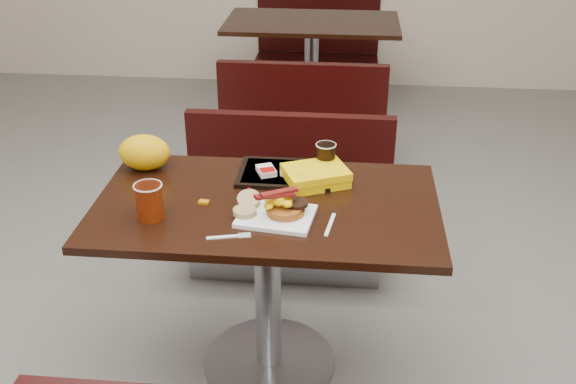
# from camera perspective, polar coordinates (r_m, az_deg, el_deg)

# --- Properties ---
(floor) EXTENTS (6.00, 7.00, 0.01)m
(floor) POSITION_cam_1_polar(r_m,az_deg,el_deg) (2.77, -1.60, -14.53)
(floor) COLOR slate
(floor) RESTS_ON ground
(table_near) EXTENTS (1.20, 0.70, 0.75)m
(table_near) POSITION_cam_1_polar(r_m,az_deg,el_deg) (2.54, -1.71, -8.29)
(table_near) COLOR black
(table_near) RESTS_ON floor
(bench_near_n) EXTENTS (1.00, 0.46, 0.72)m
(bench_near_n) POSITION_cam_1_polar(r_m,az_deg,el_deg) (3.13, -0.18, -0.91)
(bench_near_n) COLOR black
(bench_near_n) RESTS_ON floor
(table_far) EXTENTS (1.20, 0.70, 0.75)m
(table_far) POSITION_cam_1_polar(r_m,az_deg,el_deg) (4.87, 2.00, 10.12)
(table_far) COLOR black
(table_far) RESTS_ON floor
(bench_far_s) EXTENTS (1.00, 0.46, 0.72)m
(bench_far_s) POSITION_cam_1_polar(r_m,az_deg,el_deg) (4.22, 1.40, 7.00)
(bench_far_s) COLOR black
(bench_far_s) RESTS_ON floor
(bench_far_n) EXTENTS (1.00, 0.46, 0.72)m
(bench_far_n) POSITION_cam_1_polar(r_m,az_deg,el_deg) (5.54, 2.46, 12.20)
(bench_far_n) COLOR black
(bench_far_n) RESTS_ON floor
(platter) EXTENTS (0.27, 0.22, 0.01)m
(platter) POSITION_cam_1_polar(r_m,az_deg,el_deg) (2.23, -1.04, -2.08)
(platter) COLOR white
(platter) RESTS_ON table_near
(pancake_stack) EXTENTS (0.13, 0.13, 0.03)m
(pancake_stack) POSITION_cam_1_polar(r_m,az_deg,el_deg) (2.23, -0.19, -1.51)
(pancake_stack) COLOR #924318
(pancake_stack) RESTS_ON platter
(sausage_patty) EXTENTS (0.10, 0.10, 0.01)m
(sausage_patty) POSITION_cam_1_polar(r_m,az_deg,el_deg) (2.23, 0.75, -0.95)
(sausage_patty) COLOR black
(sausage_patty) RESTS_ON pancake_stack
(scrambled_eggs) EXTENTS (0.08, 0.07, 0.04)m
(scrambled_eggs) POSITION_cam_1_polar(r_m,az_deg,el_deg) (2.21, -0.84, -0.81)
(scrambled_eggs) COLOR yellow
(scrambled_eggs) RESTS_ON pancake_stack
(bacon_strips) EXTENTS (0.15, 0.13, 0.01)m
(bacon_strips) POSITION_cam_1_polar(r_m,az_deg,el_deg) (2.19, -1.14, -0.24)
(bacon_strips) COLOR #440409
(bacon_strips) RESTS_ON scrambled_eggs
(muffin_bottom) EXTENTS (0.09, 0.09, 0.02)m
(muffin_bottom) POSITION_cam_1_polar(r_m,az_deg,el_deg) (2.23, -3.72, -1.67)
(muffin_bottom) COLOR tan
(muffin_bottom) RESTS_ON platter
(muffin_top) EXTENTS (0.08, 0.08, 0.05)m
(muffin_top) POSITION_cam_1_polar(r_m,az_deg,el_deg) (2.28, -3.37, -0.63)
(muffin_top) COLOR tan
(muffin_top) RESTS_ON platter
(coffee_cup_near) EXTENTS (0.11, 0.11, 0.12)m
(coffee_cup_near) POSITION_cam_1_polar(r_m,az_deg,el_deg) (2.25, -11.75, -0.81)
(coffee_cup_near) COLOR #962105
(coffee_cup_near) RESTS_ON table_near
(fork) EXTENTS (0.14, 0.06, 0.00)m
(fork) POSITION_cam_1_polar(r_m,az_deg,el_deg) (2.14, -5.62, -3.85)
(fork) COLOR white
(fork) RESTS_ON table_near
(knife) EXTENTS (0.03, 0.15, 0.00)m
(knife) POSITION_cam_1_polar(r_m,az_deg,el_deg) (2.20, 3.61, -2.79)
(knife) COLOR white
(knife) RESTS_ON table_near
(condiment_syrup) EXTENTS (0.04, 0.03, 0.01)m
(condiment_syrup) POSITION_cam_1_polar(r_m,az_deg,el_deg) (2.34, -7.21, -0.86)
(condiment_syrup) COLOR #AE6507
(condiment_syrup) RESTS_ON table_near
(condiment_ketchup) EXTENTS (0.05, 0.04, 0.01)m
(condiment_ketchup) POSITION_cam_1_polar(r_m,az_deg,el_deg) (2.43, -3.03, 0.49)
(condiment_ketchup) COLOR #8C0504
(condiment_ketchup) RESTS_ON table_near
(tray) EXTENTS (0.35, 0.25, 0.02)m
(tray) POSITION_cam_1_polar(r_m,az_deg,el_deg) (2.51, -0.23, 1.58)
(tray) COLOR black
(tray) RESTS_ON table_near
(hashbrown_sleeve_left) EXTENTS (0.09, 0.10, 0.02)m
(hashbrown_sleeve_left) POSITION_cam_1_polar(r_m,az_deg,el_deg) (2.49, -1.88, 1.84)
(hashbrown_sleeve_left) COLOR silver
(hashbrown_sleeve_left) RESTS_ON tray
(hashbrown_sleeve_right) EXTENTS (0.09, 0.10, 0.02)m
(hashbrown_sleeve_right) POSITION_cam_1_polar(r_m,az_deg,el_deg) (2.48, 0.34, 1.77)
(hashbrown_sleeve_right) COLOR silver
(hashbrown_sleeve_right) RESTS_ON tray
(coffee_cup_far) EXTENTS (0.09, 0.09, 0.10)m
(coffee_cup_far) POSITION_cam_1_polar(r_m,az_deg,el_deg) (2.52, 3.24, 3.07)
(coffee_cup_far) COLOR black
(coffee_cup_far) RESTS_ON tray
(clamshell) EXTENTS (0.27, 0.24, 0.06)m
(clamshell) POSITION_cam_1_polar(r_m,az_deg,el_deg) (2.45, 2.38, 1.38)
(clamshell) COLOR #F2BF04
(clamshell) RESTS_ON table_near
(paper_bag) EXTENTS (0.24, 0.21, 0.14)m
(paper_bag) POSITION_cam_1_polar(r_m,az_deg,el_deg) (2.60, -12.17, 3.34)
(paper_bag) COLOR #FB9808
(paper_bag) RESTS_ON table_near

